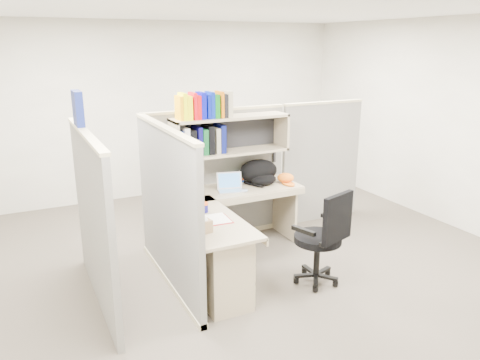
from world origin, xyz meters
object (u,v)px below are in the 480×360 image
desk (226,246)px  backpack (261,172)px  task_chair (321,252)px  snack_canister (203,207)px  laptop (231,183)px

desk → backpack: backpack is taller
task_chair → snack_canister: bearing=147.3°
desk → snack_canister: 0.45m
laptop → task_chair: (0.46, -1.14, -0.48)m
desk → backpack: size_ratio=3.62×
snack_canister → task_chair: (1.00, -0.64, -0.43)m
backpack → task_chair: bearing=-96.1°
desk → laptop: laptop is taller
desk → backpack: (0.87, 0.89, 0.43)m
laptop → snack_canister: size_ratio=2.93×
backpack → snack_canister: (-1.00, -0.63, -0.09)m
backpack → task_chair: (0.00, -1.27, -0.52)m
backpack → snack_canister: bearing=-154.0°
laptop → task_chair: 1.32m
snack_canister → laptop: bearing=43.0°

